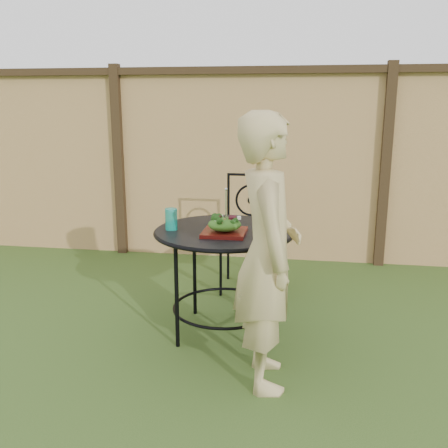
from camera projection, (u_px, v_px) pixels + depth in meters
name	position (u px, v px, depth m)	size (l,w,h in m)	color
ground	(204.00, 364.00, 3.00)	(60.00, 60.00, 0.00)	#264415
fence	(247.00, 164.00, 4.88)	(8.00, 0.12, 1.90)	#EEB775
patio_table	(224.00, 250.00, 3.30)	(0.92, 0.92, 0.72)	black
patio_chair	(249.00, 229.00, 4.18)	(0.46, 0.46, 0.95)	black
diner	(267.00, 253.00, 2.67)	(0.55, 0.36, 1.50)	tan
salad_plate	(225.00, 232.00, 3.15)	(0.27, 0.27, 0.02)	#4F0D0B
salad	(225.00, 224.00, 3.14)	(0.21, 0.21, 0.08)	#235614
fork	(226.00, 204.00, 3.11)	(0.01, 0.01, 0.18)	silver
drinking_glass	(171.00, 219.00, 3.26)	(0.08, 0.08, 0.14)	#0DA08A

